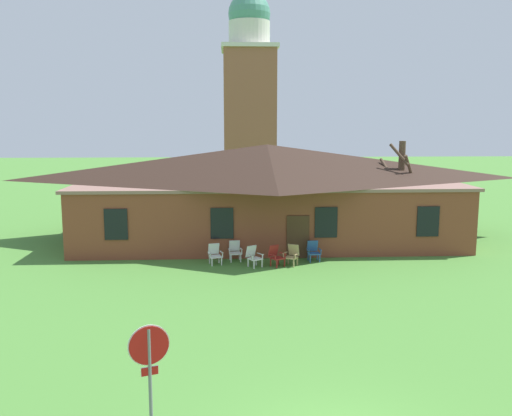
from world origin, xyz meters
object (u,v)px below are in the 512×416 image
lawn_chair_left_end (253,256)px  lawn_chair_near_door (235,250)px  lawn_chair_right_end (292,255)px  stop_sign (150,364)px  lawn_chair_by_porch (215,254)px  lawn_chair_far_side (313,250)px  lawn_chair_middle (276,255)px

lawn_chair_left_end → lawn_chair_near_door: bearing=126.2°
lawn_chair_near_door → lawn_chair_right_end: (2.63, -0.98, 0.00)m
stop_sign → lawn_chair_right_end: 15.16m
lawn_chair_by_porch → lawn_chair_far_side: bearing=4.6°
lawn_chair_left_end → lawn_chair_right_end: size_ratio=1.00×
lawn_chair_by_porch → lawn_chair_left_end: bearing=-16.7°
lawn_chair_middle → lawn_chair_right_end: size_ratio=1.00×
lawn_chair_near_door → lawn_chair_left_end: same height
lawn_chair_by_porch → lawn_chair_left_end: 1.86m
stop_sign → lawn_chair_left_end: bearing=79.5°
lawn_chair_near_door → lawn_chair_right_end: size_ratio=1.00×
lawn_chair_near_door → lawn_chair_left_end: bearing=-53.8°
lawn_chair_near_door → lawn_chair_left_end: (0.83, -1.14, 0.00)m
lawn_chair_near_door → lawn_chair_middle: same height
lawn_chair_right_end → lawn_chair_far_side: bearing=34.2°
lawn_chair_near_door → lawn_chair_middle: 2.16m
lawn_chair_by_porch → lawn_chair_middle: size_ratio=1.00×
lawn_chair_middle → lawn_chair_far_side: 2.06m
lawn_chair_by_porch → lawn_chair_far_side: (4.69, 0.38, 0.00)m
lawn_chair_by_porch → lawn_chair_middle: 2.86m
lawn_chair_middle → lawn_chair_far_side: size_ratio=1.00×
lawn_chair_left_end → lawn_chair_middle: bearing=2.8°
stop_sign → lawn_chair_middle: (3.69, 14.32, -1.41)m
lawn_chair_near_door → lawn_chair_far_side: same height
lawn_chair_middle → lawn_chair_by_porch: bearing=170.3°
lawn_chair_left_end → lawn_chair_far_side: bearing=17.4°
lawn_chair_middle → lawn_chair_far_side: same height
lawn_chair_middle → lawn_chair_far_side: bearing=24.7°
lawn_chair_by_porch → lawn_chair_right_end: (3.58, -0.38, 0.00)m
lawn_chair_right_end → lawn_chair_far_side: 1.34m
lawn_chair_right_end → lawn_chair_middle: bearing=-171.9°
lawn_chair_by_porch → lawn_chair_middle: same height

